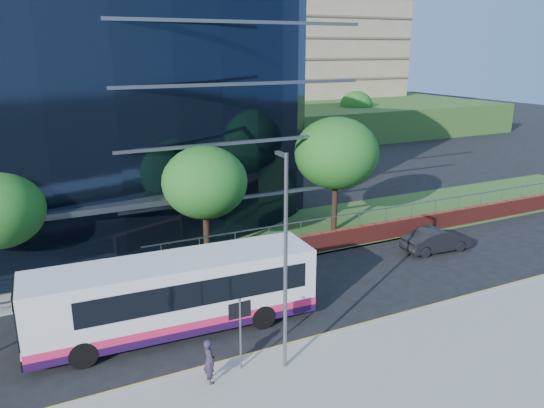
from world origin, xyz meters
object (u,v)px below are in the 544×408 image
street_sign (240,319)px  parked_car (437,240)px  tree_dist_e (254,110)px  pedestrian (209,361)px  tree_dist_f (356,105)px  tree_far_d (336,153)px  tree_far_c (205,182)px  city_bus (178,294)px  streetlight_east (285,258)px

street_sign → parked_car: bearing=21.9°
tree_dist_e → pedestrian: tree_dist_e is taller
street_sign → tree_dist_f: bearing=50.8°
tree_dist_e → parked_car: (-4.44, -35.53, -3.84)m
tree_dist_f → pedestrian: bearing=-130.0°
tree_far_d → tree_dist_f: size_ratio=1.23×
tree_far_d → tree_dist_e: (8.00, 30.00, -0.65)m
tree_dist_f → tree_dist_e: bearing=-172.9°
street_sign → parked_car: (15.06, 6.06, -1.46)m
tree_dist_e → tree_far_d: bearing=-104.9°
tree_far_c → city_bus: size_ratio=0.55×
tree_dist_f → city_bus: size_ratio=0.51×
tree_dist_e → pedestrian: bearing=-116.4°
tree_far_c → parked_car: 13.89m
tree_far_c → tree_dist_e: (17.00, 31.00, 0.00)m
tree_dist_e → pedestrian: (-20.81, -41.87, -3.56)m
tree_far_c → tree_far_d: 9.08m
tree_dist_f → city_bus: (-36.65, -39.71, -2.52)m
city_bus → parked_car: bearing=10.4°
tree_dist_f → city_bus: bearing=-132.7°
street_sign → tree_dist_f: (35.50, 43.59, 2.06)m
street_sign → tree_dist_e: 45.99m
streetlight_east → street_sign: bearing=158.6°
tree_far_d → tree_dist_f: 40.01m
parked_car → tree_dist_f: bearing=-24.5°
tree_far_c → parked_car: size_ratio=1.55×
city_bus → parked_car: (16.21, 2.18, -1.00)m
tree_far_c → streetlight_east: (-1.00, -11.17, -0.10)m
parked_car → tree_far_d: bearing=36.8°
street_sign → tree_far_c: (2.50, 10.59, 2.39)m
tree_far_d → streetlight_east: 15.77m
city_bus → parked_car: city_bus is taller
tree_dist_e → streetlight_east: streetlight_east is taller
street_sign → city_bus: bearing=106.6°
tree_dist_e → city_bus: tree_dist_e is taller
pedestrian → tree_far_c: bearing=-21.8°
city_bus → pedestrian: 4.22m
tree_far_d → parked_car: 7.96m
tree_far_c → pedestrian: (-3.81, -10.87, -3.56)m
tree_dist_e → parked_car: tree_dist_e is taller
street_sign → tree_dist_e: bearing=64.9°
parked_car → tree_far_c: bearing=74.2°
tree_dist_f → parked_car: size_ratio=1.44×
tree_far_c → tree_far_d: tree_far_d is taller
city_bus → pedestrian: bearing=-89.4°
pedestrian → street_sign: bearing=-80.4°
tree_far_c → tree_dist_e: size_ratio=1.00×
tree_far_c → streetlight_east: 11.22m
tree_dist_e → tree_dist_f: size_ratio=1.08×
tree_dist_f → streetlight_east: size_ratio=0.76×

